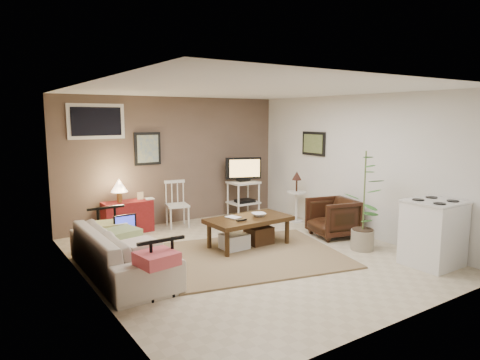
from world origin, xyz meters
TOP-DOWN VIEW (x-y plane):
  - floor at (0.00, 0.00)m, footprint 5.00×5.00m
  - art_back at (-0.55, 2.48)m, footprint 0.50×0.03m
  - art_right at (2.23, 1.05)m, footprint 0.03×0.60m
  - window at (-1.45, 2.48)m, footprint 0.96×0.03m
  - rug at (0.01, -0.02)m, footprint 2.99×2.60m
  - coffee_table at (0.24, 0.37)m, footprint 1.33×0.71m
  - sofa at (-1.80, 0.32)m, footprint 0.61×2.10m
  - sofa_pillows at (-1.75, 0.08)m, footprint 0.40×1.99m
  - sofa_end_rails at (-1.68, 0.32)m, footprint 0.56×2.09m
  - laptop at (-1.60, 0.68)m, footprint 0.32×0.23m
  - red_console at (-1.06, 2.25)m, footprint 0.84×0.38m
  - spindle_chair at (-0.14, 2.14)m, footprint 0.45×0.45m
  - tv_stand at (1.33, 2.12)m, footprint 0.70×0.47m
  - side_table at (1.94, 1.19)m, footprint 0.37×0.37m
  - armchair at (1.78, 0.07)m, footprint 0.79×0.83m
  - potted_plant at (1.63, -0.71)m, footprint 0.39×0.39m
  - stove at (1.88, -1.71)m, footprint 0.70×0.65m
  - bowl at (0.43, 0.35)m, footprint 0.22×0.10m
  - book_table at (-0.05, 0.48)m, footprint 0.16×0.05m
  - book_console at (-0.72, 2.22)m, footprint 0.15×0.04m

SIDE VIEW (x-z plane):
  - floor at x=0.00m, z-range 0.00..0.00m
  - rug at x=0.01m, z-range 0.00..0.02m
  - coffee_table at x=0.24m, z-range 0.03..0.53m
  - red_console at x=-1.06m, z-range -0.15..0.82m
  - sofa_end_rails at x=-1.68m, z-range 0.00..0.70m
  - armchair at x=1.78m, z-range 0.00..0.72m
  - spindle_chair at x=-0.14m, z-range -0.03..0.83m
  - sofa at x=-1.80m, z-range 0.00..0.82m
  - stove at x=1.88m, z-range 0.00..0.91m
  - sofa_pillows at x=-1.75m, z-range 0.43..0.57m
  - laptop at x=-1.60m, z-range 0.42..0.64m
  - bowl at x=0.43m, z-range 0.47..0.69m
  - book_table at x=-0.05m, z-range 0.47..0.69m
  - side_table at x=1.94m, z-range 0.12..1.11m
  - tv_stand at x=1.33m, z-range 0.04..1.25m
  - book_console at x=-0.72m, z-range 0.56..0.76m
  - potted_plant at x=1.63m, z-range 0.05..1.60m
  - art_back at x=-0.55m, z-range 1.15..1.75m
  - art_right at x=2.23m, z-range 1.29..1.75m
  - window at x=-1.45m, z-range 1.65..2.25m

